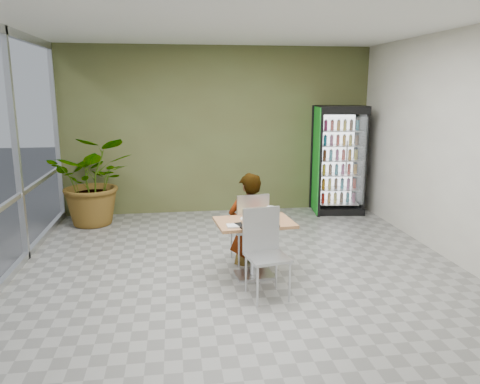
# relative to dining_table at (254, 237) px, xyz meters

# --- Properties ---
(ground) EXTENTS (7.00, 7.00, 0.00)m
(ground) POSITION_rel_dining_table_xyz_m (-0.13, -0.07, -0.54)
(ground) COLOR gray
(ground) RESTS_ON ground
(room_envelope) EXTENTS (6.00, 7.00, 3.20)m
(room_envelope) POSITION_rel_dining_table_xyz_m (-0.13, -0.07, 1.06)
(room_envelope) COLOR silver
(room_envelope) RESTS_ON ground
(dining_table) EXTENTS (1.03, 0.76, 0.75)m
(dining_table) POSITION_rel_dining_table_xyz_m (0.00, 0.00, 0.00)
(dining_table) COLOR #B3774C
(dining_table) RESTS_ON ground
(chair_far) EXTENTS (0.51, 0.51, 1.01)m
(chair_far) POSITION_rel_dining_table_xyz_m (0.02, 0.45, 0.06)
(chair_far) COLOR silver
(chair_far) RESTS_ON ground
(chair_near) EXTENTS (0.53, 0.54, 1.03)m
(chair_near) POSITION_rel_dining_table_xyz_m (0.03, -0.53, 0.07)
(chair_near) COLOR silver
(chair_near) RESTS_ON ground
(seated_woman) EXTENTS (0.63, 0.46, 1.58)m
(seated_woman) POSITION_rel_dining_table_xyz_m (0.01, 0.50, -0.04)
(seated_woman) COLOR black
(seated_woman) RESTS_ON ground
(pizza_plate) EXTENTS (0.34, 0.27, 0.03)m
(pizza_plate) POSITION_rel_dining_table_xyz_m (-0.04, 0.09, 0.23)
(pizza_plate) COLOR silver
(pizza_plate) RESTS_ON dining_table
(soda_cup) EXTENTS (0.10, 0.10, 0.18)m
(soda_cup) POSITION_rel_dining_table_xyz_m (0.22, 0.00, 0.30)
(soda_cup) COLOR silver
(soda_cup) RESTS_ON dining_table
(napkin_stack) EXTENTS (0.16, 0.16, 0.02)m
(napkin_stack) POSITION_rel_dining_table_xyz_m (-0.30, -0.21, 0.22)
(napkin_stack) COLOR silver
(napkin_stack) RESTS_ON dining_table
(cafeteria_tray) EXTENTS (0.54, 0.46, 0.03)m
(cafeteria_tray) POSITION_rel_dining_table_xyz_m (-0.01, -0.22, 0.23)
(cafeteria_tray) COLOR black
(cafeteria_tray) RESTS_ON dining_table
(beverage_fridge) EXTENTS (1.04, 0.85, 2.08)m
(beverage_fridge) POSITION_rel_dining_table_xyz_m (2.20, 3.04, 0.50)
(beverage_fridge) COLOR black
(beverage_fridge) RESTS_ON ground
(potted_plant) EXTENTS (1.47, 1.27, 1.60)m
(potted_plant) POSITION_rel_dining_table_xyz_m (-2.41, 2.81, 0.26)
(potted_plant) COLOR #2B6629
(potted_plant) RESTS_ON ground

